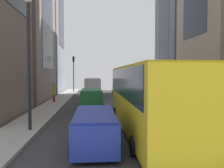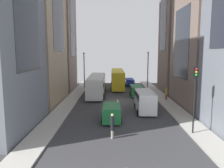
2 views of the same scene
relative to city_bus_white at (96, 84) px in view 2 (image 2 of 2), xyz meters
name	(u,v)px [view 2 (image 2 of 2)]	position (x,y,z in m)	size (l,w,h in m)	color
ground_plane	(117,101)	(3.49, -4.89, -2.01)	(40.49, 40.49, 0.00)	#333335
sidewalk_west	(70,101)	(-3.63, -4.89, -1.93)	(2.25, 44.00, 0.15)	#9E9B93
sidewalk_east	(165,101)	(10.61, -4.89, -1.93)	(2.25, 44.00, 0.15)	#9E9B93
lane_stripe_1	(120,123)	(3.49, -15.39, -2.00)	(0.16, 2.00, 0.01)	yellow
lane_stripe_2	(117,101)	(3.49, -4.89, -2.00)	(0.16, 2.00, 0.01)	yellow
lane_stripe_3	(116,90)	(3.49, 5.61, -2.00)	(0.16, 2.00, 0.01)	yellow
lane_stripe_4	(115,83)	(3.49, 16.11, -2.00)	(0.16, 2.00, 0.01)	yellow
building_west_2	(54,14)	(-8.40, 6.53, 12.54)	(6.96, 8.89, 29.10)	#7A665B
building_east_1	(211,43)	(15.98, -7.47, 6.47)	(8.18, 11.45, 16.96)	#7A665B
city_bus_white	(96,84)	(0.00, 0.00, 0.00)	(2.80, 12.15, 3.35)	silver
streetcar_yellow	(117,77)	(3.77, 8.53, 0.12)	(2.70, 12.58, 3.59)	yellow
delivery_van_white	(145,100)	(6.67, -11.02, -0.50)	(2.25, 5.43, 2.58)	white
car_green_0	(136,90)	(6.72, -0.79, -0.99)	(2.08, 4.44, 1.73)	#1E7238
car_green_1	(111,112)	(2.58, -14.75, -1.02)	(2.07, 4.06, 1.67)	#1E7238
car_blue_2	(129,82)	(6.48, 11.06, -1.12)	(1.93, 4.79, 1.50)	#2338AD
pedestrian_walking_far	(166,93)	(10.81, -4.58, -0.77)	(0.32, 0.32, 2.02)	maroon
pedestrian_waiting_curb	(112,125)	(2.65, -19.81, -0.85)	(0.33, 0.33, 2.18)	gray
traffic_light_near_corner	(195,87)	(9.88, -18.84, 2.27)	(0.32, 0.44, 5.94)	black
streetlamp_near	(84,66)	(-3.01, 7.58, 2.50)	(0.44, 0.44, 7.12)	black
streetlamp_far	(148,66)	(9.98, 8.29, 2.56)	(0.44, 0.44, 7.24)	black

